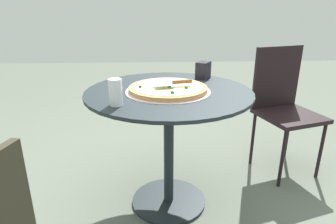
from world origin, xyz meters
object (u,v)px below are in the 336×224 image
(pizza_server, at_px, (174,83))
(drinking_cup, at_px, (116,92))
(patio_table, at_px, (169,120))
(pizza_on_tray, at_px, (168,89))
(patio_chair_near, at_px, (284,102))
(napkin_dispenser, at_px, (203,70))

(pizza_server, relative_size, drinking_cup, 1.68)
(patio_table, height_order, pizza_on_tray, pizza_on_tray)
(drinking_cup, height_order, patio_chair_near, patio_chair_near)
(patio_table, bearing_deg, napkin_dispenser, 49.03)
(pizza_on_tray, height_order, drinking_cup, drinking_cup)
(patio_table, height_order, drinking_cup, drinking_cup)
(patio_table, xyz_separation_m, patio_chair_near, (0.87, 0.42, -0.04))
(pizza_server, distance_m, napkin_dispenser, 0.38)
(pizza_on_tray, xyz_separation_m, napkin_dispenser, (0.24, 0.30, 0.04))
(drinking_cup, relative_size, patio_chair_near, 0.14)
(pizza_server, bearing_deg, drinking_cup, -144.36)
(napkin_dispenser, bearing_deg, patio_table, 171.99)
(patio_table, distance_m, patio_chair_near, 0.97)
(napkin_dispenser, distance_m, patio_chair_near, 0.70)
(drinking_cup, bearing_deg, pizza_on_tray, 40.79)
(patio_table, distance_m, drinking_cup, 0.44)
(pizza_server, relative_size, napkin_dispenser, 1.99)
(patio_table, relative_size, napkin_dispenser, 8.69)
(pizza_on_tray, height_order, patio_chair_near, patio_chair_near)
(drinking_cup, bearing_deg, patio_chair_near, 30.35)
(drinking_cup, distance_m, napkin_dispenser, 0.73)
(patio_chair_near, bearing_deg, napkin_dispenser, -167.23)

